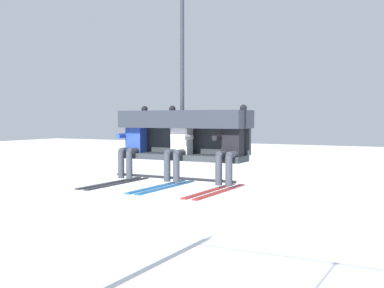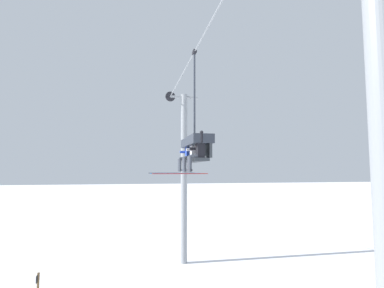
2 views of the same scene
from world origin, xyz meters
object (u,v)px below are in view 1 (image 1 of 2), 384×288
at_px(chairlift_chair, 184,125).
at_px(skier_white, 178,144).
at_px(skier_blue, 132,142).
at_px(skier_black, 230,145).

relative_size(chairlift_chair, skier_white, 2.50).
xyz_separation_m(chairlift_chair, skier_blue, (-0.95, -0.21, -0.31)).
distance_m(skier_blue, skier_black, 1.90).
bearing_deg(skier_white, chairlift_chair, 89.11).
distance_m(chairlift_chair, skier_black, 1.03).
xyz_separation_m(skier_blue, skier_white, (0.94, 0.00, 0.00)).
xyz_separation_m(skier_white, skier_black, (0.96, 0.00, 0.00)).
xyz_separation_m(chairlift_chair, skier_black, (0.95, -0.21, -0.31)).
height_order(skier_blue, skier_black, same).
relative_size(chairlift_chair, skier_blue, 2.50).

